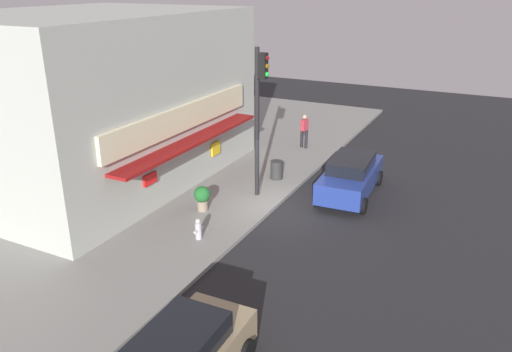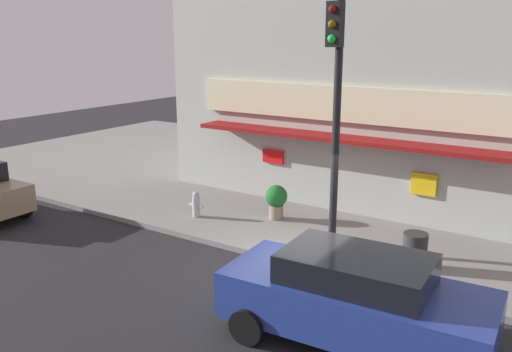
{
  "view_description": "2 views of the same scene",
  "coord_description": "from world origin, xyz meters",
  "views": [
    {
      "loc": [
        -16.48,
        -7.34,
        8.36
      ],
      "look_at": [
        -1.32,
        0.27,
        1.76
      ],
      "focal_mm": 35.45,
      "sensor_mm": 36.0,
      "label": 1
    },
    {
      "loc": [
        5.66,
        -9.97,
        5.16
      ],
      "look_at": [
        -0.98,
        0.13,
        1.99
      ],
      "focal_mm": 37.76,
      "sensor_mm": 36.0,
      "label": 2
    }
  ],
  "objects": [
    {
      "name": "parked_car_blue",
      "position": [
        2.52,
        -2.16,
        0.86
      ],
      "size": [
        4.61,
        2.24,
        1.65
      ],
      "color": "navy",
      "rests_on": "ground_plane"
    },
    {
      "name": "traffic_light",
      "position": [
        0.53,
        1.06,
        3.9
      ],
      "size": [
        0.32,
        0.58,
        5.91
      ],
      "color": "black",
      "rests_on": "sidewalk"
    },
    {
      "name": "trash_can",
      "position": [
        2.52,
        1.18,
        0.55
      ],
      "size": [
        0.54,
        0.54,
        0.81
      ],
      "primitive_type": "cylinder",
      "color": "#2D2D2D",
      "rests_on": "sidewalk"
    },
    {
      "name": "sidewalk",
      "position": [
        0.0,
        6.81,
        0.07
      ],
      "size": [
        34.55,
        13.63,
        0.15
      ],
      "primitive_type": "cube",
      "color": "gray",
      "rests_on": "ground_plane"
    },
    {
      "name": "ground_plane",
      "position": [
        0.0,
        0.0,
        0.0
      ],
      "size": [
        51.82,
        51.82,
        0.0
      ],
      "primitive_type": "plane",
      "color": "#232326"
    },
    {
      "name": "corner_building",
      "position": [
        -0.5,
        8.51,
        3.67
      ],
      "size": [
        12.51,
        10.06,
        7.05
      ],
      "color": "#ADB2A8",
      "rests_on": "sidewalk"
    },
    {
      "name": "potted_plant_by_doorway",
      "position": [
        -1.75,
        2.33,
        0.71
      ],
      "size": [
        0.62,
        0.62,
        0.97
      ],
      "color": "gray",
      "rests_on": "sidewalk"
    },
    {
      "name": "fire_hydrant",
      "position": [
        -3.74,
        1.23,
        0.51
      ],
      "size": [
        0.46,
        0.22,
        0.75
      ],
      "color": "#B2B2B7",
      "rests_on": "sidewalk"
    }
  ]
}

